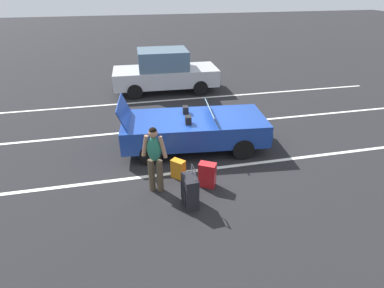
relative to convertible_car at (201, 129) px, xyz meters
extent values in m
plane|color=black|center=(-0.20, 0.02, -0.59)|extent=(80.00, 80.00, 0.00)
cube|color=silver|center=(-0.20, -1.26, -0.59)|extent=(18.00, 0.12, 0.01)
cube|color=silver|center=(-0.20, 1.44, -0.59)|extent=(18.00, 0.12, 0.01)
cube|color=silver|center=(-0.20, 4.14, -0.59)|extent=(18.00, 0.12, 0.01)
cube|color=navy|center=(-0.20, 0.02, 0.03)|extent=(4.25, 2.16, 0.64)
cube|color=navy|center=(1.23, -0.12, -0.08)|extent=(1.47, 1.79, 0.38)
cube|color=slate|center=(0.31, -0.03, 0.50)|extent=(0.33, 1.56, 0.31)
cube|color=black|center=(-0.36, 0.41, 0.46)|extent=(0.18, 0.23, 0.22)
cube|color=black|center=(-0.44, -0.33, 0.46)|extent=(0.18, 0.23, 0.22)
cube|color=navy|center=(-2.14, 0.21, 0.63)|extent=(0.41, 1.52, 0.60)
cylinder|color=black|center=(1.15, 0.70, -0.29)|extent=(0.62, 0.28, 0.60)
cylinder|color=black|center=(0.99, -0.91, -0.29)|extent=(0.62, 0.28, 0.60)
cylinder|color=black|center=(-1.38, 0.95, -0.29)|extent=(0.62, 0.28, 0.60)
cylinder|color=black|center=(-1.54, -0.66, -0.29)|extent=(0.62, 0.28, 0.60)
cube|color=black|center=(-0.87, -2.57, -0.22)|extent=(0.31, 0.50, 0.74)
cube|color=black|center=(-1.02, -2.58, -0.28)|extent=(0.04, 0.38, 0.41)
cylinder|color=gray|center=(-0.79, -2.70, 0.27)|extent=(0.02, 0.02, 0.24)
cylinder|color=gray|center=(-0.80, -2.44, 0.27)|extent=(0.02, 0.02, 0.24)
cylinder|color=black|center=(-0.80, -2.57, 0.39)|extent=(0.04, 0.27, 0.03)
sphere|color=black|center=(-0.76, -2.73, -0.57)|extent=(0.04, 0.04, 0.04)
sphere|color=black|center=(-0.78, -2.40, -0.57)|extent=(0.04, 0.04, 0.04)
cube|color=red|center=(-0.31, -1.96, -0.28)|extent=(0.47, 0.41, 0.62)
sphere|color=black|center=(-0.48, -1.96, -0.57)|extent=(0.04, 0.04, 0.04)
sphere|color=black|center=(-0.24, -2.10, -0.57)|extent=(0.04, 0.04, 0.04)
cube|color=orange|center=(-0.94, -1.47, -0.34)|extent=(0.38, 0.38, 0.50)
sphere|color=black|center=(-1.08, -1.43, -0.57)|extent=(0.04, 0.04, 0.04)
sphere|color=black|center=(-0.91, -1.60, -0.57)|extent=(0.04, 0.04, 0.04)
cylinder|color=#4C3F2D|center=(-1.63, -1.83, -0.18)|extent=(0.20, 0.20, 0.82)
cylinder|color=#4C3F2D|center=(-1.44, -1.91, -0.18)|extent=(0.20, 0.20, 0.82)
ellipsoid|color=#267259|center=(-1.54, -1.87, 0.53)|extent=(0.38, 0.32, 0.60)
sphere|color=#A37556|center=(-1.54, -1.87, 0.92)|extent=(0.21, 0.21, 0.21)
sphere|color=black|center=(-1.54, -1.87, 0.97)|extent=(0.18, 0.18, 0.18)
cylinder|color=#A37556|center=(-1.73, -1.79, 0.59)|extent=(0.21, 0.16, 0.53)
cylinder|color=#A37556|center=(-1.35, -1.94, 0.59)|extent=(0.21, 0.16, 0.53)
cube|color=#B2B2B7|center=(-0.26, 5.39, 0.08)|extent=(4.56, 1.95, 0.70)
cube|color=slate|center=(-0.36, 5.39, 0.83)|extent=(2.15, 1.69, 0.80)
cylinder|color=black|center=(1.16, 6.17, -0.27)|extent=(0.65, 0.24, 0.64)
cylinder|color=black|center=(1.11, 4.52, -0.27)|extent=(0.65, 0.24, 0.64)
cylinder|color=black|center=(-1.63, 6.26, -0.27)|extent=(0.65, 0.24, 0.64)
cylinder|color=black|center=(-1.68, 4.61, -0.27)|extent=(0.65, 0.24, 0.64)
camera|label=1|loc=(-1.97, -7.76, 3.83)|focal=28.32mm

